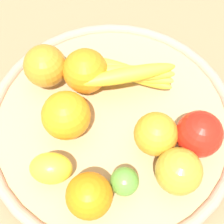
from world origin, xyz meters
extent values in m
plane|color=#9B714E|center=(0.00, 0.00, 0.00)|extent=(2.40, 2.40, 0.00)
cylinder|color=tan|center=(0.00, 0.00, 0.01)|extent=(0.45, 0.45, 0.02)
torus|color=tan|center=(0.00, 0.00, 0.02)|extent=(0.46, 0.46, 0.02)
sphere|color=orange|center=(0.02, 0.08, 0.08)|extent=(0.11, 0.11, 0.08)
sphere|color=orange|center=(-0.07, 0.04, 0.08)|extent=(0.11, 0.11, 0.08)
ellipsoid|color=yellow|center=(0.09, 0.04, 0.05)|extent=(0.08, 0.17, 0.03)
ellipsoid|color=yellow|center=(0.08, 0.03, 0.06)|extent=(0.11, 0.16, 0.03)
ellipsoid|color=yellow|center=(0.07, 0.03, 0.07)|extent=(0.13, 0.15, 0.03)
ellipsoid|color=yellow|center=(0.06, 0.02, 0.09)|extent=(0.16, 0.12, 0.03)
sphere|color=#B58523|center=(-0.02, 0.15, 0.07)|extent=(0.11, 0.11, 0.08)
ellipsoid|color=yellow|center=(-0.14, 0.00, 0.06)|extent=(0.08, 0.09, 0.05)
sphere|color=orange|center=(0.01, -0.09, 0.07)|extent=(0.08, 0.08, 0.07)
sphere|color=gold|center=(-0.01, -0.15, 0.07)|extent=(0.10, 0.10, 0.07)
sphere|color=#5A9D38|center=(-0.08, -0.10, 0.06)|extent=(0.06, 0.06, 0.05)
sphere|color=orange|center=(-0.13, -0.08, 0.07)|extent=(0.10, 0.10, 0.07)
sphere|color=red|center=(0.06, -0.14, 0.07)|extent=(0.10, 0.10, 0.08)
camera|label=1|loc=(-0.21, -0.19, 0.57)|focal=53.79mm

